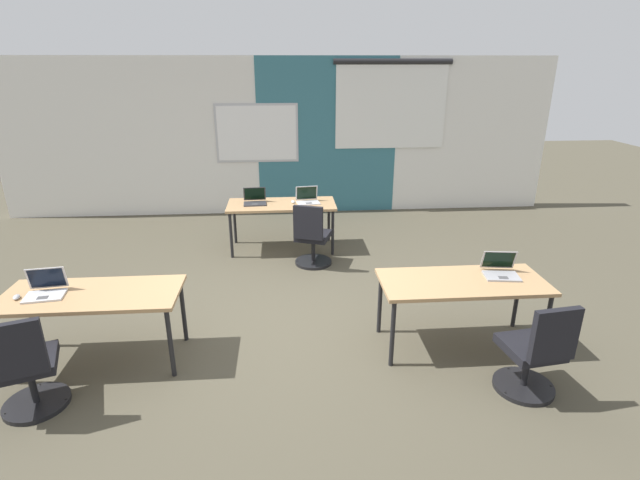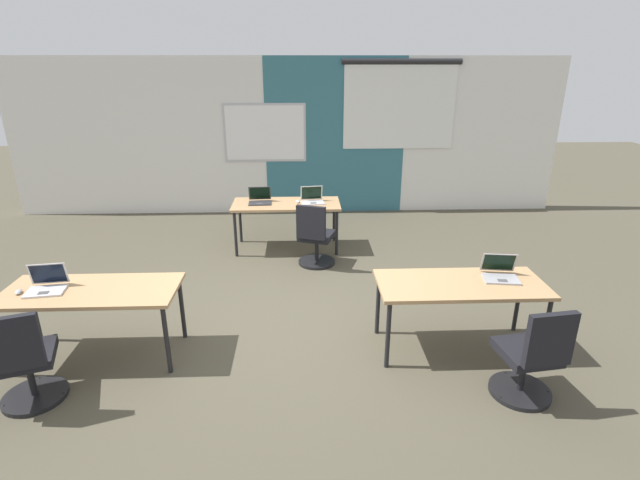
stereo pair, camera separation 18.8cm
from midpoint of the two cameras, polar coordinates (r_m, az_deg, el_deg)
The scene contains 14 objects.
ground_plane at distance 5.40m, azimuth -3.48°, elevation -9.56°, with size 24.00×24.00×0.00m.
back_wall_assembly at distance 8.96m, azimuth -2.99°, elevation 12.26°, with size 10.00×0.27×2.80m.
desk_near_left at distance 4.93m, azimuth -24.67°, elevation -6.00°, with size 1.60×0.70×0.72m.
desk_near_right at distance 4.84m, azimuth 17.52°, elevation -5.53°, with size 1.60×0.70×0.72m.
desk_far_center at distance 7.17m, azimuth -3.30°, elevation 3.97°, with size 1.60×0.70×0.72m.
laptop_far_left at distance 7.19m, azimuth -6.46°, elevation 4.82°, with size 0.35×0.32×0.23m.
laptop_far_right at distance 7.16m, azimuth -0.16°, elevation 4.90°, with size 0.36×0.32×0.23m.
mouse_far_right at distance 7.17m, azimuth -1.93°, elevation 4.62°, with size 0.07×0.11×0.03m.
chair_far_right at distance 6.62m, azimuth 0.22°, elevation -0.02°, with size 0.56×0.61×0.92m.
laptop_near_right_end at distance 5.02m, azimuth 21.73°, elevation -3.71°, with size 0.37×0.35×0.23m.
chair_near_right_end at distance 4.48m, azimuth 24.99°, elevation -12.98°, with size 0.52×0.56×0.92m.
laptop_near_left_end at distance 5.06m, azimuth -28.95°, elevation -4.73°, with size 0.36×0.32×0.23m.
mouse_near_left_end at distance 5.12m, azimuth -31.47°, elevation -5.31°, with size 0.08×0.11×0.03m.
chair_near_left_end at distance 4.65m, azimuth -30.77°, elevation -12.77°, with size 0.56×0.61×0.92m.
Camera 2 is at (0.23, -4.67, 2.72)m, focal length 26.79 mm.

